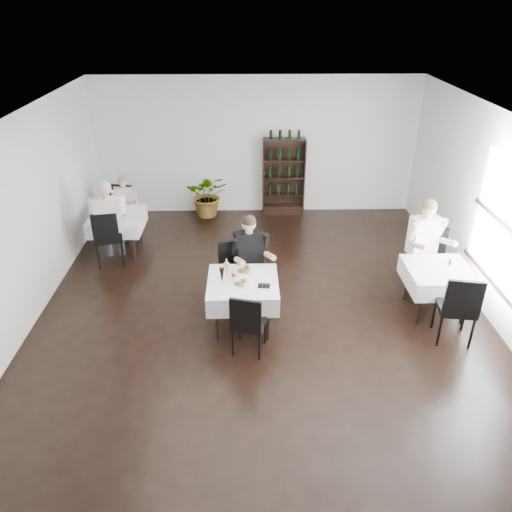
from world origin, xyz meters
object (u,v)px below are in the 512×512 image
(wine_shelf, at_px, (284,178))
(main_table, at_px, (243,290))
(diner_main, at_px, (251,255))
(potted_tree, at_px, (208,195))

(wine_shelf, height_order, main_table, wine_shelf)
(wine_shelf, bearing_deg, main_table, -101.78)
(main_table, relative_size, diner_main, 0.67)
(wine_shelf, xyz_separation_m, main_table, (-0.90, -4.31, -0.23))
(wine_shelf, xyz_separation_m, diner_main, (-0.78, -3.74, 0.04))
(diner_main, bearing_deg, main_table, -102.08)
(main_table, height_order, diner_main, diner_main)
(wine_shelf, distance_m, diner_main, 3.82)
(diner_main, bearing_deg, wine_shelf, 78.26)
(main_table, relative_size, potted_tree, 1.04)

